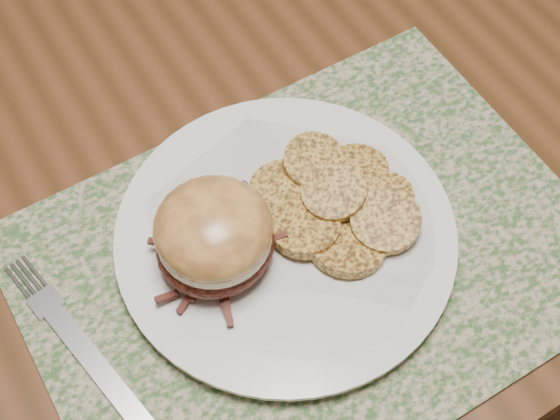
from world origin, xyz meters
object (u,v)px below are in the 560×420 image
object	(u,v)px
dining_table	(30,179)
dinner_plate	(286,236)
pork_sandwich	(214,235)
fork	(82,347)

from	to	relation	value
dining_table	dinner_plate	size ratio (longest dim) A/B	5.77
pork_sandwich	dining_table	bearing A→B (deg)	105.24
dinner_plate	pork_sandwich	distance (m)	0.07
dining_table	fork	bearing A→B (deg)	-96.07
pork_sandwich	fork	size ratio (longest dim) A/B	0.54
dining_table	pork_sandwich	xyz separation A→B (m)	(0.10, -0.22, 0.13)
dinner_plate	fork	bearing A→B (deg)	-179.96
pork_sandwich	dinner_plate	bearing A→B (deg)	-16.52
fork	pork_sandwich	bearing A→B (deg)	-6.58
dinner_plate	pork_sandwich	xyz separation A→B (m)	(-0.06, 0.01, 0.04)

